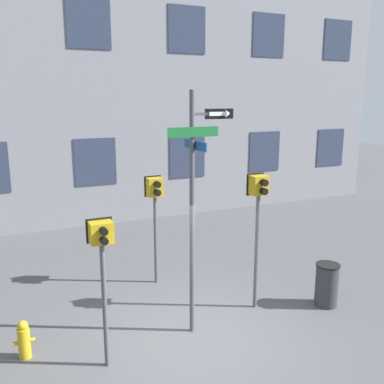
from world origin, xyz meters
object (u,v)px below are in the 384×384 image
Objects in this scene: pedestrian_signal_left at (102,253)px; trash_bin at (327,285)px; pedestrian_signal_across at (155,199)px; fire_hydrant at (24,340)px; pedestrian_signal_right at (258,204)px; street_sign_pole at (195,196)px.

trash_bin is at bearing 1.95° from pedestrian_signal_left.
pedestrian_signal_across is 4.07m from fire_hydrant.
pedestrian_signal_right reaches higher than fire_hydrant.
pedestrian_signal_left is 2.23m from fire_hydrant.
pedestrian_signal_across is (-1.50, 2.05, -0.20)m from pedestrian_signal_right.
pedestrian_signal_right is at bearing 11.65° from street_sign_pole.
pedestrian_signal_right is 1.11× the size of pedestrian_signal_across.
pedestrian_signal_right is 2.55m from pedestrian_signal_across.
pedestrian_signal_left reaches higher than trash_bin.
pedestrian_signal_left is at bearing -123.94° from pedestrian_signal_across.
trash_bin is at bearing -4.52° from street_sign_pole.
street_sign_pole is 6.58× the size of fire_hydrant.
fire_hydrant is at bearing 172.40° from street_sign_pole.
street_sign_pole is 3.85m from fire_hydrant.
street_sign_pole reaches higher than pedestrian_signal_across.
fire_hydrant is at bearing -147.64° from pedestrian_signal_across.
street_sign_pole is at bearing -168.35° from pedestrian_signal_right.
pedestrian_signal_left is (-1.80, -0.40, -0.65)m from street_sign_pole.
fire_hydrant is (-1.24, 0.81, -1.67)m from pedestrian_signal_left.
pedestrian_signal_across is 4.25m from trash_bin.
trash_bin is at bearing -21.22° from pedestrian_signal_right.
pedestrian_signal_across is at bearing 56.06° from pedestrian_signal_left.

